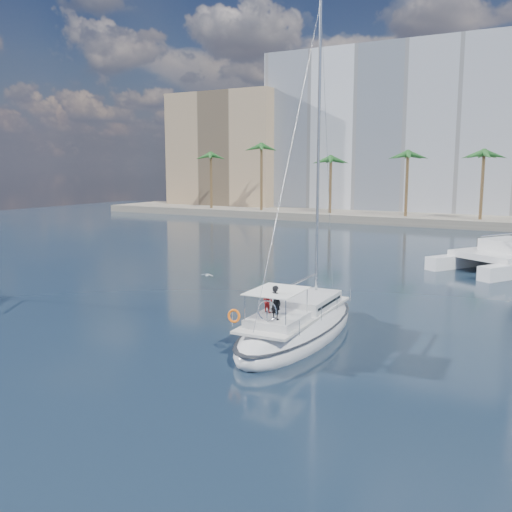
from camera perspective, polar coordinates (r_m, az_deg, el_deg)
The scene contains 9 objects.
ground at distance 32.38m, azimuth -3.14°, elevation -6.23°, with size 160.00×160.00×0.00m, color black.
quay at distance 89.26m, azimuth 18.47°, elevation 3.46°, with size 120.00×14.00×1.20m, color gray.
building_modern at distance 103.56m, azimuth 13.51°, elevation 11.80°, with size 42.00×16.00×28.00m, color white.
building_tan_left at distance 112.04m, azimuth -2.29°, elevation 10.27°, with size 22.00×14.00×22.00m, color tan.
palm_left at distance 97.62m, azimuth -2.00°, elevation 10.04°, with size 3.60×3.60×12.30m.
palm_centre at distance 85.01m, azimuth 18.27°, elevation 9.76°, with size 3.60×3.60×12.30m.
main_sloop at distance 28.83m, azimuth 4.22°, elevation -7.07°, with size 4.27×11.92×17.45m.
catamaran at distance 51.72m, azimuth 23.97°, elevation 0.07°, with size 12.22×14.34×18.67m.
seagull at distance 39.69m, azimuth -4.90°, elevation -1.92°, with size 0.98×0.42×0.18m.
Camera 1 is at (16.87, -26.30, 8.50)m, focal length 40.00 mm.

